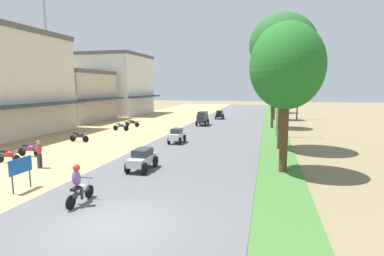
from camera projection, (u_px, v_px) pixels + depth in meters
ground_plane at (114, 227)px, 10.24m from camera, size 180.00×180.00×0.00m
road_strip at (114, 226)px, 10.24m from camera, size 9.00×140.00×0.08m
median_strip at (289, 248)px, 8.86m from camera, size 2.40×140.00×0.06m
shophouse_mid at (79, 96)px, 40.89m from camera, size 7.48×9.69×6.90m
shophouse_far at (117, 85)px, 51.18m from camera, size 10.29×10.78×10.10m
parked_motorbike_nearest at (8, 155)px, 18.43m from camera, size 1.80×0.54×0.94m
parked_motorbike_second at (30, 149)px, 20.21m from camera, size 1.80×0.54×0.94m
parked_motorbike_third at (79, 136)px, 25.53m from camera, size 1.80×0.54×0.94m
parked_motorbike_fourth at (121, 126)px, 32.02m from camera, size 1.80×0.54×0.94m
parked_motorbike_fifth at (132, 123)px, 35.10m from camera, size 1.80×0.54×0.94m
street_signboard at (21, 168)px, 13.54m from camera, size 0.06×1.30×1.50m
pedestrian_on_shoulder at (39, 153)px, 17.31m from camera, size 0.28×0.39×1.62m
median_tree_nearest at (287, 67)px, 15.95m from camera, size 3.94×3.94×8.06m
median_tree_second at (283, 45)px, 21.76m from camera, size 4.78×4.78×9.92m
median_tree_third at (274, 72)px, 33.68m from camera, size 3.85×3.85×8.13m
median_tree_fourth at (275, 70)px, 42.10m from camera, size 3.10×3.10×8.48m
median_tree_fifth at (273, 75)px, 53.79m from camera, size 4.07×4.07×9.18m
streetlamp_near at (278, 93)px, 27.98m from camera, size 3.16×0.20×7.05m
streetlamp_mid at (274, 90)px, 45.92m from camera, size 3.16×0.20×7.03m
streetlamp_far at (273, 88)px, 57.01m from camera, size 3.16×0.20×7.60m
utility_pole_near at (298, 84)px, 43.19m from camera, size 1.80×0.20×9.90m
car_sedan_silver at (142, 158)px, 16.90m from camera, size 1.10×2.26×1.19m
car_hatchback_white at (177, 135)px, 24.94m from camera, size 1.04×2.00×1.23m
car_van_charcoal at (203, 118)px, 36.22m from camera, size 1.19×2.41×1.67m
car_hatchback_black at (220, 114)px, 43.47m from camera, size 1.04×2.00×1.23m
motorbike_ahead_second at (79, 185)px, 11.92m from camera, size 0.54×1.80×1.66m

